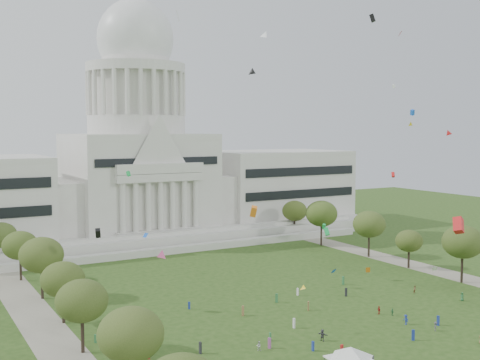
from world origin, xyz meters
name	(u,v)px	position (x,y,z in m)	size (l,w,h in m)	color
ground	(369,337)	(0.00, 0.00, 0.00)	(400.00, 400.00, 0.00)	#294816
capitol	(138,170)	(0.00, 113.59, 22.30)	(160.00, 64.50, 91.30)	beige
path_left	(47,333)	(-48.00, 30.00, 0.02)	(8.00, 160.00, 0.04)	gray
path_right	(432,270)	(48.00, 30.00, 0.02)	(8.00, 160.00, 0.04)	gray
row_tree_l_1	(131,334)	(-44.07, -2.96, 8.95)	(8.86, 8.86, 12.59)	black
row_tree_l_2	(82,301)	(-45.04, 17.30, 8.51)	(8.42, 8.42, 11.97)	black
row_tree_r_2	(463,242)	(44.17, 17.44, 9.66)	(9.55, 9.55, 13.58)	black
row_tree_l_3	(63,280)	(-44.09, 33.92, 8.21)	(8.12, 8.12, 11.55)	black
row_tree_r_3	(409,241)	(44.40, 34.48, 7.08)	(7.01, 7.01, 9.98)	black
row_tree_l_4	(41,255)	(-44.08, 52.42, 9.39)	(9.29, 9.29, 13.21)	black
row_tree_r_4	(369,224)	(44.76, 50.04, 9.29)	(9.19, 9.19, 13.06)	black
row_tree_l_5	(20,245)	(-45.22, 71.01, 8.42)	(8.33, 8.33, 11.85)	black
row_tree_r_5	(322,214)	(43.49, 70.19, 9.93)	(9.82, 9.82, 13.96)	black
row_tree_l_6	(1,235)	(-46.87, 89.14, 8.27)	(8.19, 8.19, 11.64)	black
row_tree_r_6	(295,211)	(45.96, 88.13, 8.51)	(8.42, 8.42, 11.97)	black
event_tent	(351,353)	(-13.85, -11.37, 3.50)	(8.71, 8.71, 4.51)	#4C4C4C
person_0	(462,297)	(31.94, 7.06, 0.89)	(0.87, 0.57, 1.78)	#33723F
person_2	(415,289)	(27.80, 16.22, 0.84)	(0.82, 0.51, 1.69)	olive
person_3	(406,320)	(10.34, 1.68, 0.93)	(1.20, 0.62, 1.86)	navy
person_4	(379,310)	(10.42, 8.86, 0.80)	(0.93, 0.51, 1.59)	#B21E1E
person_5	(322,335)	(-8.30, 2.40, 1.02)	(1.89, 0.75, 2.04)	#4C4C51
person_8	(259,346)	(-20.00, 4.01, 0.77)	(0.75, 0.46, 1.54)	silver
person_9	(436,326)	(12.30, -3.61, 0.84)	(1.08, 0.56, 1.67)	#4C4C51
person_10	(392,312)	(11.97, 6.80, 0.71)	(0.83, 0.45, 1.42)	#33723F
distant_crowd	(268,323)	(-12.67, 12.75, 0.89)	(61.31, 38.97, 1.95)	#994C8C
kite_swarm	(344,191)	(-0.19, 7.13, 24.76)	(87.24, 96.77, 64.53)	white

